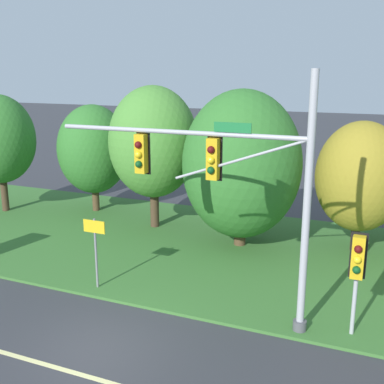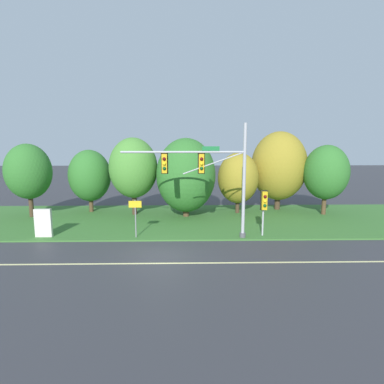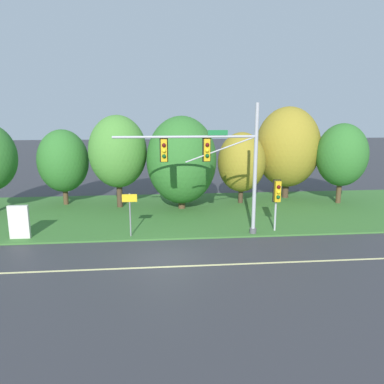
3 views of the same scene
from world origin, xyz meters
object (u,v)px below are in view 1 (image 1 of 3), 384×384
at_px(route_sign_post, 95,243).
at_px(pedestrian_signal_near_kerb, 357,263).
at_px(tree_mid_verge, 242,165).
at_px(traffic_signal_mast, 232,179).
at_px(tree_left_of_mast, 93,149).
at_px(tree_behind_signpost, 153,142).
at_px(tree_tall_centre, 360,177).

bearing_deg(route_sign_post, pedestrian_signal_near_kerb, 0.56).
bearing_deg(tree_mid_verge, traffic_signal_mast, -75.55).
height_order(traffic_signal_mast, pedestrian_signal_near_kerb, traffic_signal_mast).
relative_size(tree_left_of_mast, tree_mid_verge, 0.85).
xyz_separation_m(tree_left_of_mast, tree_behind_signpost, (4.21, -1.22, 0.78)).
relative_size(traffic_signal_mast, route_sign_post, 3.22).
bearing_deg(tree_tall_centre, traffic_signal_mast, -112.60).
relative_size(tree_behind_signpost, tree_tall_centre, 1.24).
distance_m(pedestrian_signal_near_kerb, tree_tall_centre, 7.30).
xyz_separation_m(route_sign_post, tree_behind_signpost, (-1.24, 6.87, 2.46)).
bearing_deg(tree_left_of_mast, tree_tall_centre, -3.36).
bearing_deg(traffic_signal_mast, pedestrian_signal_near_kerb, 3.61).
relative_size(tree_behind_signpost, tree_mid_verge, 1.01).
bearing_deg(tree_tall_centre, tree_behind_signpost, -177.35).
distance_m(tree_left_of_mast, tree_behind_signpost, 4.46).
xyz_separation_m(pedestrian_signal_near_kerb, tree_mid_verge, (-5.20, 5.97, 1.30)).
relative_size(pedestrian_signal_near_kerb, tree_mid_verge, 0.46).
bearing_deg(tree_behind_signpost, tree_mid_verge, -10.17).
bearing_deg(tree_behind_signpost, tree_left_of_mast, 163.83).
height_order(pedestrian_signal_near_kerb, tree_left_of_mast, tree_left_of_mast).
bearing_deg(tree_left_of_mast, route_sign_post, -56.03).
height_order(route_sign_post, tree_behind_signpost, tree_behind_signpost).
bearing_deg(route_sign_post, traffic_signal_mast, -1.66).
bearing_deg(tree_mid_verge, route_sign_post, -118.97).
height_order(tree_behind_signpost, tree_mid_verge, tree_behind_signpost).
xyz_separation_m(traffic_signal_mast, tree_tall_centre, (3.10, 7.45, -1.18)).
distance_m(pedestrian_signal_near_kerb, tree_behind_signpost, 12.06).
relative_size(traffic_signal_mast, tree_tall_centre, 1.48).
bearing_deg(pedestrian_signal_near_kerb, tree_mid_verge, 131.07).
xyz_separation_m(pedestrian_signal_near_kerb, tree_behind_signpost, (-9.79, 6.79, 1.87)).
bearing_deg(tree_behind_signpost, tree_tall_centre, 2.65).
relative_size(pedestrian_signal_near_kerb, tree_tall_centre, 0.57).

